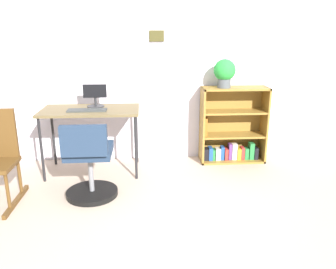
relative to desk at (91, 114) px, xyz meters
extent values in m
plane|color=tan|center=(0.63, -1.69, -0.70)|extent=(6.24, 6.24, 0.00)
cube|color=silver|center=(0.63, 0.46, 0.51)|extent=(5.20, 0.10, 2.42)
cube|color=#3D3819|center=(0.78, 0.40, 0.85)|extent=(0.18, 0.02, 0.13)
cube|color=brown|center=(0.00, 0.00, 0.05)|extent=(1.10, 0.59, 0.03)
cylinder|color=black|center=(-0.51, -0.26, -0.33)|extent=(0.03, 0.03, 0.73)
cylinder|color=black|center=(0.51, -0.26, -0.33)|extent=(0.03, 0.03, 0.73)
cylinder|color=black|center=(-0.51, 0.26, -0.33)|extent=(0.03, 0.03, 0.73)
cylinder|color=black|center=(0.51, 0.26, -0.33)|extent=(0.03, 0.03, 0.73)
cylinder|color=#262628|center=(0.05, 0.12, 0.07)|extent=(0.20, 0.20, 0.01)
cylinder|color=#262628|center=(0.05, 0.12, 0.12)|extent=(0.03, 0.03, 0.10)
cube|color=black|center=(0.05, 0.11, 0.25)|extent=(0.27, 0.02, 0.15)
cube|color=#333635|center=(-0.02, -0.10, 0.07)|extent=(0.43, 0.14, 0.02)
cylinder|color=black|center=(0.07, -0.63, -0.67)|extent=(0.52, 0.52, 0.05)
cylinder|color=slate|center=(0.07, -0.63, -0.45)|extent=(0.05, 0.05, 0.39)
cube|color=#1F2F48|center=(0.07, -0.63, -0.22)|extent=(0.44, 0.44, 0.08)
cube|color=#1F2F48|center=(0.07, -0.88, -0.04)|extent=(0.42, 0.07, 0.29)
cube|color=#533617|center=(-0.65, -0.76, -0.68)|extent=(0.04, 0.64, 0.04)
cylinder|color=#533617|center=(-0.65, -0.92, -0.49)|extent=(0.03, 0.03, 0.34)
cylinder|color=#533617|center=(-0.65, -0.60, -0.49)|extent=(0.03, 0.03, 0.34)
cube|color=olive|center=(1.33, 0.23, -0.22)|extent=(0.02, 0.30, 0.95)
cube|color=olive|center=(2.12, 0.23, -0.22)|extent=(0.02, 0.30, 0.95)
cube|color=olive|center=(1.72, 0.23, 0.24)|extent=(0.81, 0.30, 0.02)
cube|color=olive|center=(1.72, 0.23, -0.69)|extent=(0.81, 0.30, 0.02)
cube|color=olive|center=(1.72, 0.37, -0.22)|extent=(0.81, 0.02, 0.95)
cube|color=olive|center=(1.72, 0.23, -0.36)|extent=(0.77, 0.28, 0.02)
cube|color=olive|center=(1.72, 0.23, -0.05)|extent=(0.77, 0.28, 0.02)
cube|color=black|center=(1.38, 0.22, -0.60)|extent=(0.06, 0.11, 0.15)
cube|color=#1E478C|center=(1.44, 0.22, -0.59)|extent=(0.05, 0.12, 0.17)
cube|color=#237238|center=(1.48, 0.22, -0.61)|extent=(0.03, 0.11, 0.14)
cube|color=beige|center=(1.54, 0.22, -0.60)|extent=(0.06, 0.11, 0.15)
cube|color=#1E478C|center=(1.60, 0.22, -0.59)|extent=(0.04, 0.10, 0.17)
cube|color=#B22D28|center=(1.64, 0.22, -0.60)|extent=(0.04, 0.13, 0.15)
cube|color=#593372|center=(1.70, 0.22, -0.57)|extent=(0.04, 0.09, 0.21)
cube|color=beige|center=(1.75, 0.22, -0.57)|extent=(0.06, 0.09, 0.21)
cube|color=#B79323|center=(1.81, 0.22, -0.60)|extent=(0.05, 0.12, 0.15)
cube|color=#B22D28|center=(1.86, 0.22, -0.60)|extent=(0.04, 0.10, 0.16)
cube|color=#237238|center=(1.91, 0.22, -0.60)|extent=(0.05, 0.11, 0.15)
cube|color=#237238|center=(1.97, 0.22, -0.57)|extent=(0.06, 0.11, 0.21)
cube|color=black|center=(2.03, 0.22, -0.60)|extent=(0.05, 0.12, 0.15)
cube|color=#99591E|center=(1.37, 0.22, -0.24)|extent=(0.04, 0.09, 0.22)
cylinder|color=#474C51|center=(1.58, 0.21, 0.30)|extent=(0.16, 0.16, 0.11)
sphere|color=green|center=(1.58, 0.21, 0.46)|extent=(0.26, 0.26, 0.26)
camera|label=1|loc=(0.62, -3.86, 0.91)|focal=36.68mm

